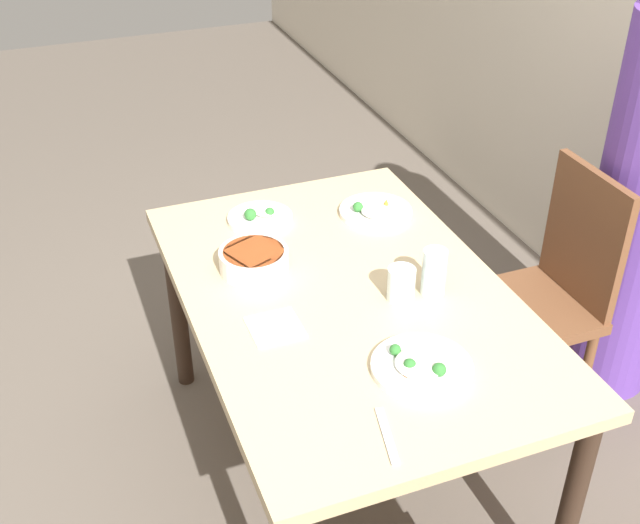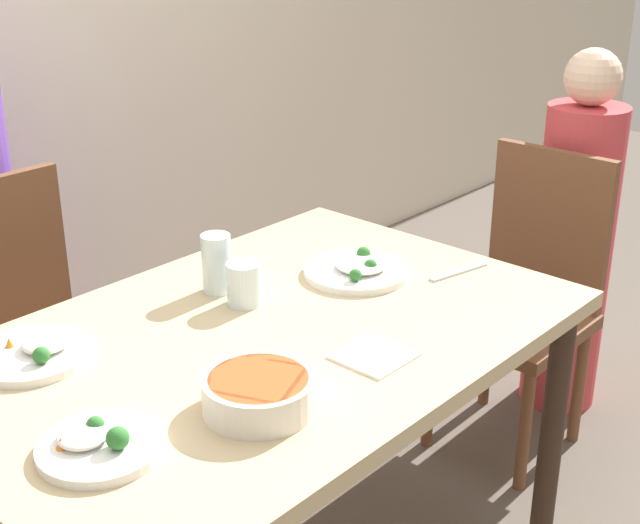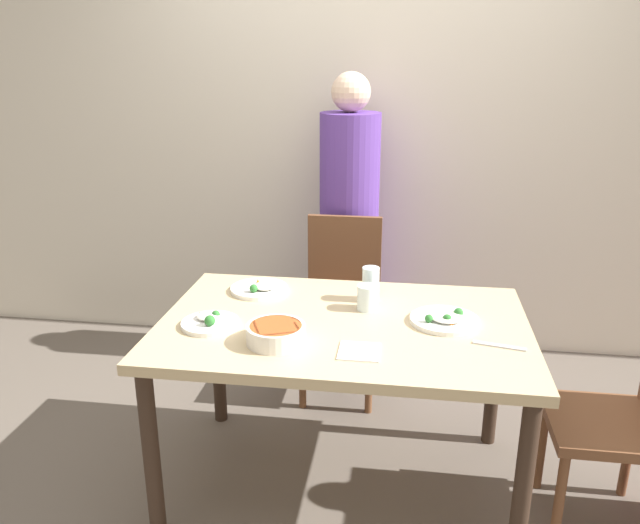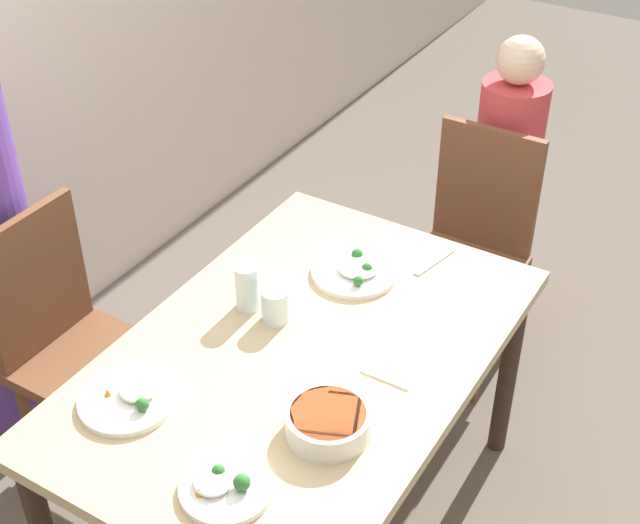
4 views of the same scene
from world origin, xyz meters
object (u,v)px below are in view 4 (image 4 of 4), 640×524
at_px(chair_child_spot, 470,247).
at_px(glass_water_tall, 275,305).
at_px(person_child, 502,195).
at_px(chair_adult_spot, 72,341).
at_px(bowl_curry, 328,422).
at_px(plate_rice_adult, 129,399).

height_order(chair_child_spot, glass_water_tall, chair_child_spot).
bearing_deg(glass_water_tall, person_child, -9.11).
distance_m(chair_adult_spot, bowl_curry, 1.05).
relative_size(chair_adult_spot, plate_rice_adult, 3.73).
height_order(chair_child_spot, plate_rice_adult, chair_child_spot).
distance_m(person_child, bowl_curry, 1.56).
relative_size(chair_adult_spot, glass_water_tall, 9.02).
xyz_separation_m(chair_child_spot, glass_water_tall, (-0.96, 0.20, 0.30)).
bearing_deg(chair_adult_spot, bowl_curry, -96.82).
distance_m(chair_adult_spot, glass_water_tall, 0.75).
distance_m(chair_child_spot, person_child, 0.30).
xyz_separation_m(person_child, plate_rice_adult, (-1.71, 0.33, 0.19)).
height_order(person_child, glass_water_tall, person_child).
relative_size(chair_child_spot, person_child, 0.77).
relative_size(bowl_curry, plate_rice_adult, 0.85).
bearing_deg(chair_child_spot, glass_water_tall, -101.81).
height_order(bowl_curry, glass_water_tall, glass_water_tall).
bearing_deg(chair_adult_spot, person_child, -31.28).
relative_size(bowl_curry, glass_water_tall, 2.07).
distance_m(person_child, glass_water_tall, 1.29).
bearing_deg(person_child, glass_water_tall, 170.89).
relative_size(plate_rice_adult, glass_water_tall, 2.42).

